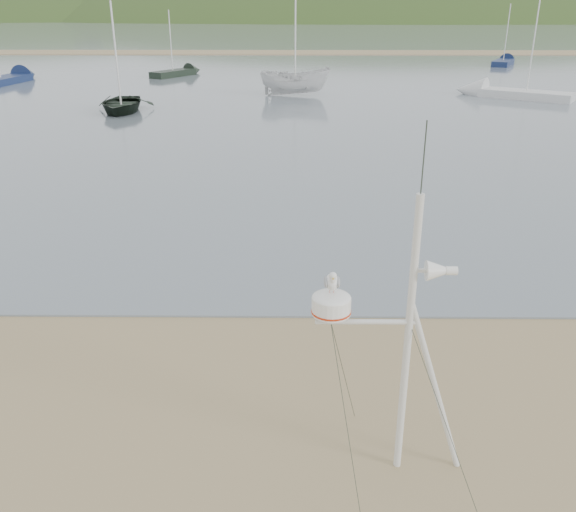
{
  "coord_description": "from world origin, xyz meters",
  "views": [
    {
      "loc": [
        2.29,
        -6.7,
        5.83
      ],
      "look_at": [
        2.22,
        1.0,
        2.6
      ],
      "focal_mm": 38.0,
      "sensor_mm": 36.0,
      "label": 1
    }
  ],
  "objects_px": {
    "sailboat_white_near": "(494,92)",
    "sailboat_blue_near": "(17,78)",
    "sailboat_blue_far": "(506,61)",
    "boat_white": "(295,59)",
    "sailboat_dark_mid": "(184,72)",
    "boat_dark": "(118,71)",
    "mast_rig": "(399,398)"
  },
  "relations": [
    {
      "from": "boat_dark",
      "to": "sailboat_dark_mid",
      "type": "xyz_separation_m",
      "value": [
        0.38,
        18.45,
        -1.98
      ]
    },
    {
      "from": "boat_dark",
      "to": "sailboat_white_near",
      "type": "distance_m",
      "value": 23.76
    },
    {
      "from": "sailboat_blue_far",
      "to": "sailboat_dark_mid",
      "type": "bearing_deg",
      "value": -161.88
    },
    {
      "from": "mast_rig",
      "to": "sailboat_blue_near",
      "type": "bearing_deg",
      "value": 118.51
    },
    {
      "from": "sailboat_blue_near",
      "to": "sailboat_blue_far",
      "type": "distance_m",
      "value": 44.72
    },
    {
      "from": "boat_white",
      "to": "sailboat_white_near",
      "type": "bearing_deg",
      "value": -95.4
    },
    {
      "from": "sailboat_white_near",
      "to": "sailboat_blue_near",
      "type": "xyz_separation_m",
      "value": [
        -34.71,
        7.81,
        -0.0
      ]
    },
    {
      "from": "sailboat_white_near",
      "to": "sailboat_dark_mid",
      "type": "relative_size",
      "value": 1.33
    },
    {
      "from": "boat_white",
      "to": "sailboat_dark_mid",
      "type": "height_order",
      "value": "sailboat_dark_mid"
    },
    {
      "from": "mast_rig",
      "to": "sailboat_blue_far",
      "type": "relative_size",
      "value": 0.77
    },
    {
      "from": "boat_white",
      "to": "sailboat_blue_near",
      "type": "bearing_deg",
      "value": 66.48
    },
    {
      "from": "sailboat_dark_mid",
      "to": "sailboat_blue_near",
      "type": "bearing_deg",
      "value": -160.87
    },
    {
      "from": "sailboat_white_near",
      "to": "sailboat_blue_far",
      "type": "xyz_separation_m",
      "value": [
        7.73,
        21.94,
        0.0
      ]
    },
    {
      "from": "sailboat_blue_near",
      "to": "sailboat_blue_far",
      "type": "height_order",
      "value": "sailboat_blue_near"
    },
    {
      "from": "boat_dark",
      "to": "mast_rig",
      "type": "bearing_deg",
      "value": -72.02
    },
    {
      "from": "boat_dark",
      "to": "boat_white",
      "type": "xyz_separation_m",
      "value": [
        9.76,
        6.63,
        0.05
      ]
    },
    {
      "from": "boat_white",
      "to": "sailboat_blue_far",
      "type": "relative_size",
      "value": 0.76
    },
    {
      "from": "sailboat_dark_mid",
      "to": "sailboat_white_near",
      "type": "bearing_deg",
      "value": -28.31
    },
    {
      "from": "sailboat_dark_mid",
      "to": "sailboat_blue_far",
      "type": "relative_size",
      "value": 0.92
    },
    {
      "from": "boat_dark",
      "to": "sailboat_blue_near",
      "type": "distance_m",
      "value": 18.63
    },
    {
      "from": "sailboat_dark_mid",
      "to": "mast_rig",
      "type": "bearing_deg",
      "value": -77.07
    },
    {
      "from": "boat_dark",
      "to": "sailboat_white_near",
      "type": "xyz_separation_m",
      "value": [
        22.8,
        6.38,
        -1.98
      ]
    },
    {
      "from": "mast_rig",
      "to": "sailboat_blue_far",
      "type": "bearing_deg",
      "value": 70.97
    },
    {
      "from": "boat_white",
      "to": "sailboat_blue_near",
      "type": "xyz_separation_m",
      "value": [
        -21.67,
        7.56,
        -2.03
      ]
    },
    {
      "from": "boat_dark",
      "to": "sailboat_blue_far",
      "type": "height_order",
      "value": "sailboat_blue_far"
    },
    {
      "from": "boat_white",
      "to": "sailboat_blue_far",
      "type": "xyz_separation_m",
      "value": [
        20.77,
        21.69,
        -2.03
      ]
    },
    {
      "from": "sailboat_blue_near",
      "to": "sailboat_blue_far",
      "type": "bearing_deg",
      "value": 18.41
    },
    {
      "from": "mast_rig",
      "to": "boat_white",
      "type": "height_order",
      "value": "mast_rig"
    },
    {
      "from": "sailboat_white_near",
      "to": "sailboat_blue_near",
      "type": "distance_m",
      "value": 35.58
    },
    {
      "from": "boat_dark",
      "to": "sailboat_white_near",
      "type": "height_order",
      "value": "sailboat_white_near"
    },
    {
      "from": "boat_dark",
      "to": "sailboat_blue_near",
      "type": "height_order",
      "value": "sailboat_blue_near"
    },
    {
      "from": "sailboat_dark_mid",
      "to": "sailboat_blue_near",
      "type": "distance_m",
      "value": 13.01
    }
  ]
}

